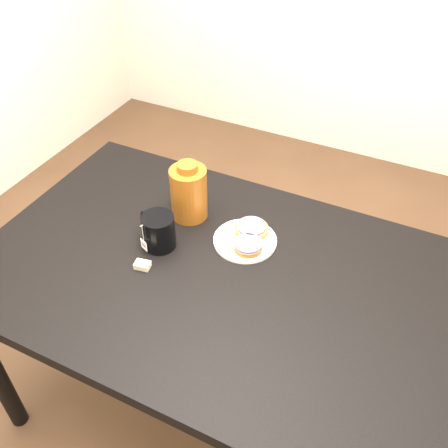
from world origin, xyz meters
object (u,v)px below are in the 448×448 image
Objects in this scene: bagel_package at (189,192)px; bagel_front at (248,246)px; bagel_back at (251,229)px; table at (214,289)px; mug at (158,231)px; plate at (245,240)px; teabag_pouch at (142,265)px.

bagel_front is at bearing -17.46° from bagel_package.
bagel_package is at bearing 162.54° from bagel_front.
bagel_back is 0.74× the size of bagel_package.
bagel_front is (0.06, 0.11, 0.11)m from table.
bagel_front is at bearing 43.75° from mug.
plate is at bearing -93.93° from bagel_back.
teabag_pouch is at bearing -91.61° from bagel_package.
table is 0.22m from bagel_back.
bagel_package reaches higher than plate.
bagel_back is at bearing 79.14° from table.
mug is at bearing -144.46° from bagel_back.
table is 7.11× the size of plate.
table is 8.91× the size of mug.
bagel_package reaches higher than mug.
mug is (-0.23, -0.13, 0.05)m from plate.
bagel_front is 0.32m from teabag_pouch.
bagel_back and bagel_front have the same top height.
mug reaches higher than bagel_back.
mug is (-0.26, -0.09, 0.03)m from bagel_front.
bagel_back is at bearing 86.07° from plate.
mug is (-0.20, 0.02, 0.14)m from table.
table is 0.32m from bagel_package.
bagel_front is 2.46× the size of teabag_pouch.
bagel_front reaches higher than teabag_pouch.
bagel_package is (0.01, 0.17, 0.04)m from mug.
plate is 0.98× the size of bagel_package.
bagel_package is (-0.18, 0.19, 0.18)m from table.
teabag_pouch is at bearing -156.68° from table.
bagel_package reaches higher than teabag_pouch.
plate is at bearing -10.57° from bagel_package.
table is 0.23m from teabag_pouch.
bagel_package is (-0.24, 0.08, 0.07)m from bagel_front.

